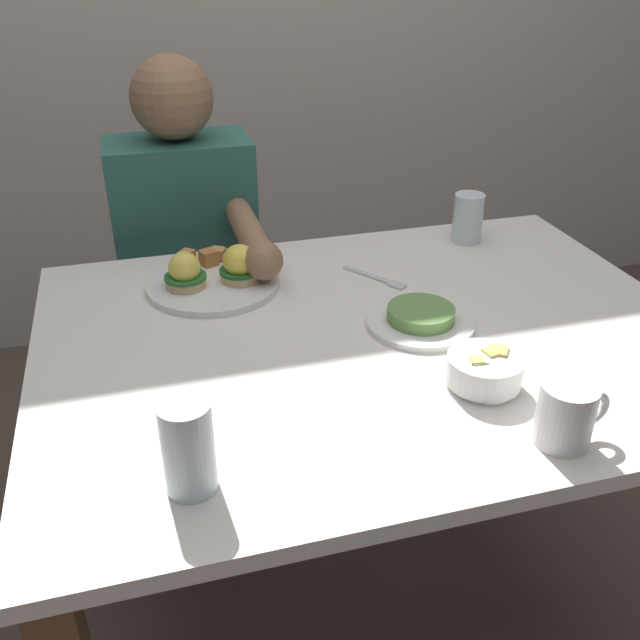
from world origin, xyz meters
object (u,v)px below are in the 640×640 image
object	(u,v)px
coffee_mug	(567,412)
side_plate	(421,319)
water_glass_far	(189,452)
water_glass_near	(468,220)
eggs_benedict_plate	(213,276)
dining_table	(372,380)
fruit_bowl	(484,371)
fork	(378,278)
diner_person	(191,261)

from	to	relation	value
coffee_mug	side_plate	world-z (taller)	coffee_mug
water_glass_far	side_plate	world-z (taller)	water_glass_far
water_glass_near	water_glass_far	size ratio (longest dim) A/B	0.86
eggs_benedict_plate	coffee_mug	size ratio (longest dim) A/B	2.42
coffee_mug	water_glass_near	bearing A→B (deg)	74.53
dining_table	coffee_mug	xyz separation A→B (m)	(0.15, -0.36, 0.16)
coffee_mug	water_glass_near	xyz separation A→B (m)	(0.20, 0.71, 0.00)
fruit_bowl	dining_table	bearing A→B (deg)	117.16
dining_table	fork	world-z (taller)	fork
eggs_benedict_plate	fork	bearing A→B (deg)	-9.85
eggs_benedict_plate	side_plate	size ratio (longest dim) A/B	1.35
dining_table	water_glass_far	world-z (taller)	water_glass_far
water_glass_near	side_plate	world-z (taller)	water_glass_near
eggs_benedict_plate	water_glass_far	size ratio (longest dim) A/B	2.05
coffee_mug	fruit_bowl	bearing A→B (deg)	106.48
eggs_benedict_plate	side_plate	bearing A→B (deg)	-37.20
eggs_benedict_plate	coffee_mug	xyz separation A→B (m)	(0.41, -0.62, 0.03)
fork	side_plate	world-z (taller)	side_plate
fruit_bowl	side_plate	world-z (taller)	fruit_bowl
water_glass_far	side_plate	size ratio (longest dim) A/B	0.66
water_glass_far	diner_person	distance (m)	0.93
side_plate	eggs_benedict_plate	bearing A→B (deg)	142.80
fruit_bowl	side_plate	size ratio (longest dim) A/B	0.60
diner_person	eggs_benedict_plate	bearing A→B (deg)	-87.04
dining_table	diner_person	world-z (taller)	diner_person
coffee_mug	water_glass_near	size ratio (longest dim) A/B	0.99
water_glass_near	water_glass_far	xyz separation A→B (m)	(-0.71, -0.66, 0.01)
fruit_bowl	fork	world-z (taller)	fruit_bowl
side_plate	dining_table	bearing A→B (deg)	179.47
water_glass_far	side_plate	distance (m)	0.55
dining_table	water_glass_near	size ratio (longest dim) A/B	10.62
dining_table	fruit_bowl	distance (m)	0.27
dining_table	fork	bearing A→B (deg)	68.50
water_glass_far	coffee_mug	bearing A→B (deg)	-5.36
fruit_bowl	side_plate	bearing A→B (deg)	94.94
side_plate	water_glass_near	bearing A→B (deg)	52.96
eggs_benedict_plate	side_plate	world-z (taller)	eggs_benedict_plate
dining_table	eggs_benedict_plate	distance (m)	0.39
fruit_bowl	water_glass_far	distance (m)	0.48
fork	water_glass_far	bearing A→B (deg)	-130.61
coffee_mug	diner_person	xyz separation A→B (m)	(-0.43, 0.96, -0.14)
fruit_bowl	diner_person	size ratio (longest dim) A/B	0.11
dining_table	diner_person	xyz separation A→B (m)	(-0.27, 0.60, 0.02)
side_plate	diner_person	distance (m)	0.71
fruit_bowl	water_glass_far	world-z (taller)	water_glass_far
coffee_mug	water_glass_far	size ratio (longest dim) A/B	0.85
eggs_benedict_plate	water_glass_near	distance (m)	0.61
eggs_benedict_plate	water_glass_far	bearing A→B (deg)	-100.84
side_plate	diner_person	world-z (taller)	diner_person
fruit_bowl	diner_person	distance (m)	0.90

